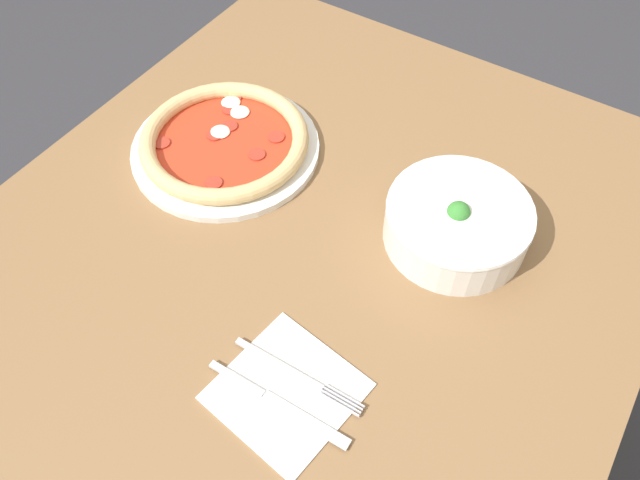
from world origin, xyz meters
TOP-DOWN VIEW (x-y plane):
  - ground_plane at (0.00, 0.00)m, footprint 8.00×8.00m
  - dining_table at (0.00, 0.00)m, footprint 1.04×0.91m
  - pizza at (-0.08, -0.21)m, footprint 0.30×0.30m
  - bowl at (-0.12, 0.17)m, footprint 0.20×0.20m
  - napkin at (0.20, 0.10)m, footprint 0.17×0.17m
  - fork at (0.18, 0.10)m, footprint 0.02×0.18m
  - knife at (0.22, 0.09)m, footprint 0.02×0.19m

SIDE VIEW (x-z plane):
  - ground_plane at x=0.00m, z-range 0.00..0.00m
  - dining_table at x=0.00m, z-range 0.27..1.05m
  - napkin at x=0.20m, z-range 0.78..0.78m
  - knife at x=0.22m, z-range 0.78..0.79m
  - fork at x=0.18m, z-range 0.78..0.79m
  - pizza at x=-0.08m, z-range 0.78..0.81m
  - bowl at x=-0.12m, z-range 0.78..0.85m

